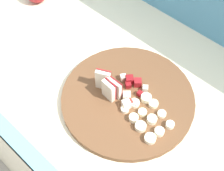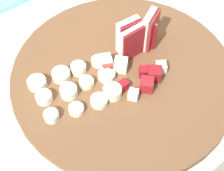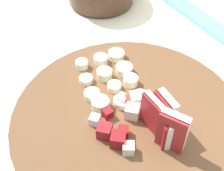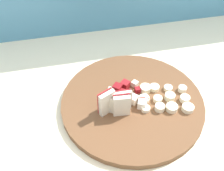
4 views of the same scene
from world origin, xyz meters
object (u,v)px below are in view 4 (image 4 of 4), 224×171
Objects in this scene: apple_wedge_fan at (115,103)px; banana_slice_rows at (165,98)px; cutting_board at (132,102)px; apple_dice_pile at (130,94)px.

apple_wedge_fan is 0.61× the size of banana_slice_rows.
cutting_board is at bearing 168.08° from banana_slice_rows.
banana_slice_rows is at bearing 3.21° from apple_wedge_fan.
apple_wedge_fan reaches higher than cutting_board.
apple_dice_pile is at bearing 38.15° from apple_wedge_fan.
apple_wedge_fan is at bearing -141.85° from apple_dice_pile.
apple_wedge_fan is (-0.05, -0.02, 0.04)m from cutting_board.
apple_wedge_fan is 0.07m from apple_dice_pile.
apple_dice_pile is at bearing 159.39° from banana_slice_rows.
apple_dice_pile is (-0.00, 0.01, 0.02)m from cutting_board.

